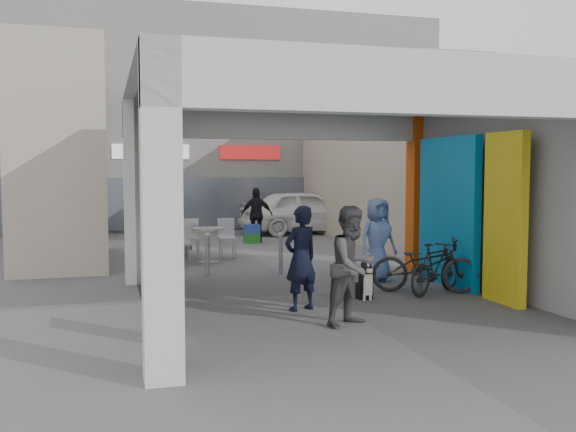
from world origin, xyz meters
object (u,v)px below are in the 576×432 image
object	(u,v)px
border_collie	(365,283)
bicycle_rear	(436,268)
man_with_dog	(301,258)
bicycle_front	(425,265)
man_crates	(257,215)
cafe_set	(201,246)
produce_stand	(169,245)
man_elderly	(377,240)
white_van	(305,212)
man_back_turned	(353,265)

from	to	relation	value
border_collie	bicycle_rear	xyz separation A→B (m)	(1.38, 0.07, 0.19)
man_with_dog	bicycle_front	size ratio (longest dim) A/B	0.87
man_crates	bicycle_front	bearing A→B (deg)	101.94
man_crates	bicycle_rear	bearing A→B (deg)	102.53
cafe_set	border_collie	bearing A→B (deg)	-69.45
man_with_dog	produce_stand	bearing A→B (deg)	-99.81
man_elderly	man_crates	size ratio (longest dim) A/B	1.00
cafe_set	bicycle_rear	bearing A→B (deg)	-57.27
man_crates	bicycle_front	xyz separation A→B (m)	(1.07, -8.57, -0.33)
produce_stand	white_van	distance (m)	6.80
cafe_set	white_van	world-z (taller)	white_van
man_elderly	white_van	world-z (taller)	man_elderly
man_with_dog	white_van	xyz separation A→B (m)	(3.65, 11.42, -0.06)
bicycle_front	man_back_turned	bearing A→B (deg)	153.77
man_elderly	bicycle_front	distance (m)	1.39
man_with_dog	man_crates	distance (m)	9.46
man_back_turned	white_van	distance (m)	12.91
bicycle_front	white_van	world-z (taller)	white_van
cafe_set	border_collie	distance (m)	5.67
man_back_turned	white_van	bearing A→B (deg)	47.64
man_elderly	bicycle_rear	world-z (taller)	man_elderly
man_crates	white_van	distance (m)	3.00
man_back_turned	bicycle_front	bearing A→B (deg)	13.29
produce_stand	border_collie	distance (m)	6.86
bicycle_front	bicycle_rear	size ratio (longest dim) A/B	1.23
bicycle_front	man_crates	bearing A→B (deg)	29.68
man_elderly	bicycle_rear	xyz separation A→B (m)	(0.46, -1.49, -0.36)
man_with_dog	man_elderly	size ratio (longest dim) A/B	1.00
man_with_dog	man_back_turned	size ratio (longest dim) A/B	0.97
bicycle_rear	cafe_set	bearing A→B (deg)	3.83
man_back_turned	man_crates	world-z (taller)	man_back_turned
man_with_dog	man_crates	size ratio (longest dim) A/B	0.99
bicycle_front	white_van	distance (m)	10.71
bicycle_rear	border_collie	bearing A→B (deg)	64.07
bicycle_front	bicycle_rear	xyz separation A→B (m)	(0.11, -0.18, -0.03)
cafe_set	white_van	size ratio (longest dim) A/B	0.37
bicycle_front	produce_stand	bearing A→B (deg)	55.39
white_van	bicycle_rear	bearing A→B (deg)	173.62
cafe_set	white_van	distance (m)	7.09
border_collie	man_back_turned	xyz separation A→B (m)	(-0.86, -1.61, 0.58)
border_collie	bicycle_rear	bearing A→B (deg)	1.45
man_with_dog	man_back_turned	distance (m)	1.17
border_collie	man_crates	world-z (taller)	man_crates
man_back_turned	bicycle_rear	distance (m)	2.83
man_crates	white_van	bearing A→B (deg)	-131.40
man_with_dog	man_crates	world-z (taller)	man_crates
man_crates	man_with_dog	bearing A→B (deg)	85.80
man_with_dog	bicycle_front	bearing A→B (deg)	175.71
bicycle_front	white_van	bearing A→B (deg)	16.68
cafe_set	man_elderly	xyz separation A→B (m)	(2.91, -3.75, 0.47)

